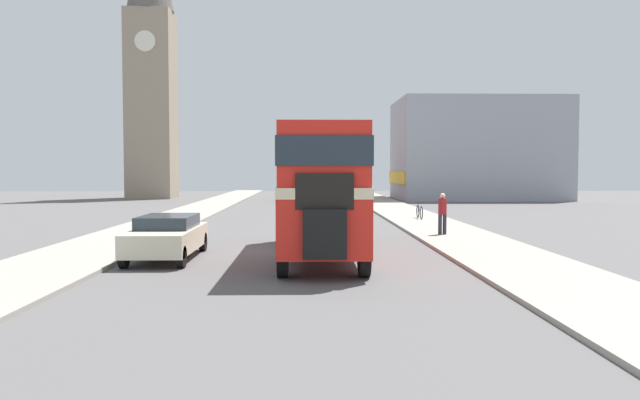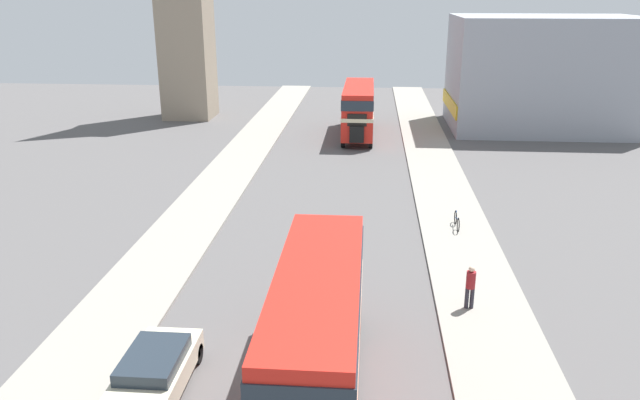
{
  "view_description": "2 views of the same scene",
  "coord_description": "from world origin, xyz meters",
  "px_view_note": "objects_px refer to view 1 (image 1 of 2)",
  "views": [
    {
      "loc": [
        0.52,
        -21.27,
        2.8
      ],
      "look_at": [
        0.99,
        -1.34,
        1.82
      ],
      "focal_mm": 35.0,
      "sensor_mm": 36.0,
      "label": 1
    },
    {
      "loc": [
        2.31,
        -16.88,
        11.42
      ],
      "look_at": [
        0.0,
        11.8,
        1.67
      ],
      "focal_mm": 35.0,
      "sensor_mm": 36.0,
      "label": 2
    }
  ],
  "objects_px": {
    "car_parked_near": "(167,236)",
    "bicycle_on_pavement": "(420,212)",
    "bus_distant": "(315,174)",
    "double_decker_bus": "(320,182)",
    "pedestrian_walking": "(442,211)",
    "church_tower": "(151,40)"
  },
  "relations": [
    {
      "from": "bus_distant",
      "to": "car_parked_near",
      "type": "height_order",
      "value": "bus_distant"
    },
    {
      "from": "bicycle_on_pavement",
      "to": "church_tower",
      "type": "xyz_separation_m",
      "value": [
        -21.23,
        27.5,
        14.85
      ]
    },
    {
      "from": "pedestrian_walking",
      "to": "church_tower",
      "type": "relative_size",
      "value": 0.06
    },
    {
      "from": "car_parked_near",
      "to": "church_tower",
      "type": "relative_size",
      "value": 0.15
    },
    {
      "from": "bus_distant",
      "to": "bicycle_on_pavement",
      "type": "height_order",
      "value": "bus_distant"
    },
    {
      "from": "pedestrian_walking",
      "to": "bicycle_on_pavement",
      "type": "height_order",
      "value": "pedestrian_walking"
    },
    {
      "from": "bus_distant",
      "to": "car_parked_near",
      "type": "bearing_deg",
      "value": -98.44
    },
    {
      "from": "double_decker_bus",
      "to": "bus_distant",
      "type": "relative_size",
      "value": 0.95
    },
    {
      "from": "double_decker_bus",
      "to": "bus_distant",
      "type": "bearing_deg",
      "value": 89.34
    },
    {
      "from": "car_parked_near",
      "to": "bicycle_on_pavement",
      "type": "height_order",
      "value": "car_parked_near"
    },
    {
      "from": "car_parked_near",
      "to": "bicycle_on_pavement",
      "type": "xyz_separation_m",
      "value": [
        10.59,
        14.31,
        -0.24
      ]
    },
    {
      "from": "bus_distant",
      "to": "bicycle_on_pavement",
      "type": "xyz_separation_m",
      "value": [
        5.39,
        -20.78,
        -1.96
      ]
    },
    {
      "from": "car_parked_near",
      "to": "bicycle_on_pavement",
      "type": "relative_size",
      "value": 2.62
    },
    {
      "from": "bus_distant",
      "to": "bicycle_on_pavement",
      "type": "distance_m",
      "value": 21.56
    },
    {
      "from": "bicycle_on_pavement",
      "to": "car_parked_near",
      "type": "bearing_deg",
      "value": -126.51
    },
    {
      "from": "double_decker_bus",
      "to": "bicycle_on_pavement",
      "type": "bearing_deg",
      "value": 67.51
    },
    {
      "from": "car_parked_near",
      "to": "church_tower",
      "type": "height_order",
      "value": "church_tower"
    },
    {
      "from": "double_decker_bus",
      "to": "car_parked_near",
      "type": "relative_size",
      "value": 2.1
    },
    {
      "from": "double_decker_bus",
      "to": "pedestrian_walking",
      "type": "height_order",
      "value": "double_decker_bus"
    },
    {
      "from": "pedestrian_walking",
      "to": "bicycle_on_pavement",
      "type": "relative_size",
      "value": 0.97
    },
    {
      "from": "double_decker_bus",
      "to": "bicycle_on_pavement",
      "type": "relative_size",
      "value": 5.51
    },
    {
      "from": "car_parked_near",
      "to": "bus_distant",
      "type": "bearing_deg",
      "value": 81.56
    }
  ]
}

